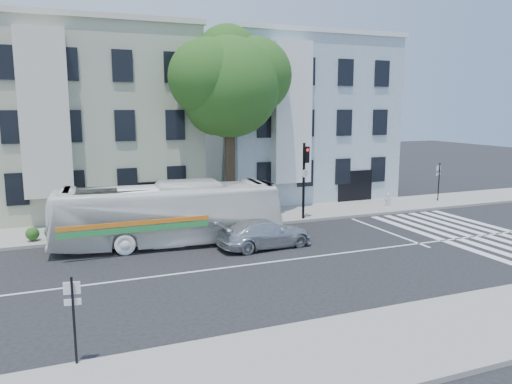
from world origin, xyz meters
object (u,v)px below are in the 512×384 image
bus (168,214)px  fire_hydrant (388,199)px  traffic_signal (305,171)px  sedan (265,234)px  near_sign_pole (73,308)px

bus → fire_hydrant: size_ratio=12.99×
bus → traffic_signal: (8.16, 1.94, 1.40)m
traffic_signal → sedan: bearing=-154.8°
fire_hydrant → traffic_signal: bearing=-168.2°
sedan → fire_hydrant: (10.92, 5.47, -0.08)m
traffic_signal → bus: bearing=174.1°
traffic_signal → fire_hydrant: size_ratio=5.46×
traffic_signal → near_sign_pole: 17.72m
sedan → fire_hydrant: sedan is taller
traffic_signal → near_sign_pole: (-12.70, -12.29, -1.29)m
near_sign_pole → sedan: bearing=53.0°
bus → sedan: (4.03, -2.12, -0.82)m
bus → near_sign_pole: (-4.55, -10.35, 0.11)m
traffic_signal → fire_hydrant: bearing=-7.5°
bus → near_sign_pole: 11.31m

